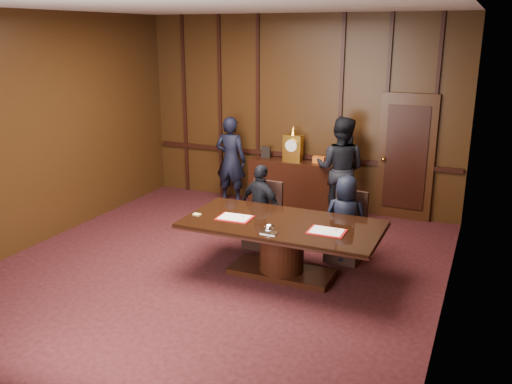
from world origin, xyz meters
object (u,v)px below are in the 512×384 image
signatory_left (261,207)px  signatory_right (345,219)px  sideboard (292,182)px  witness_right (340,169)px  witness_left (231,160)px  conference_table (282,240)px

signatory_left → signatory_right: size_ratio=1.02×
sideboard → signatory_left: (0.25, -2.05, 0.16)m
sideboard → witness_right: bearing=-16.2°
witness_left → witness_right: (2.18, -0.12, 0.07)m
conference_table → signatory_right: signatory_right is taller
witness_left → sideboard: bearing=-175.2°
sideboard → signatory_left: 2.07m
conference_table → witness_right: bearing=88.2°
witness_right → sideboard: bearing=-15.8°
conference_table → sideboard: bearing=107.5°
signatory_left → witness_left: (-1.45, 1.89, 0.18)m
sideboard → signatory_right: size_ratio=1.26×
sideboard → witness_right: 1.10m
conference_table → signatory_right: size_ratio=2.06×
signatory_right → witness_right: witness_right is taller
conference_table → signatory_left: size_ratio=2.02×
conference_table → witness_right: witness_right is taller
witness_left → witness_right: witness_right is taller
signatory_right → conference_table: bearing=41.8°
conference_table → signatory_left: signatory_left is taller
witness_right → witness_left: bearing=-2.9°
conference_table → witness_left: size_ratio=1.57×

